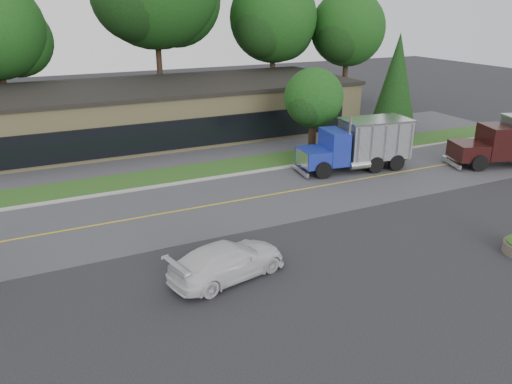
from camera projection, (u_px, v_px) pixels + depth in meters
ground at (295, 280)px, 20.36m from camera, size 140.00×140.00×0.00m
road at (215, 205)px, 27.96m from camera, size 60.00×8.00×0.02m
center_line at (215, 205)px, 27.96m from camera, size 60.00×0.12×0.01m
curb at (191, 182)px, 31.50m from camera, size 60.00×0.30×0.12m
grass_verge at (182, 174)px, 33.02m from camera, size 60.00×3.40×0.03m
far_parking at (162, 155)px, 37.24m from camera, size 60.00×7.00×0.02m
strip_mall at (164, 111)px, 42.40m from camera, size 32.00×12.00×4.00m
tree_far_d at (274, 22)px, 51.73m from camera, size 9.60×9.03×13.69m
tree_far_e at (348, 32)px, 53.62m from camera, size 8.47×7.97×12.08m
evergreen_right at (396, 79)px, 41.99m from camera, size 3.70×3.70×8.41m
tree_verge at (314, 100)px, 35.69m from camera, size 4.49×4.23×6.41m
dump_truck_blue at (360, 143)px, 33.45m from camera, size 7.82×3.58×3.36m
rally_car at (228, 261)px, 20.35m from camera, size 5.43×3.17×1.48m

